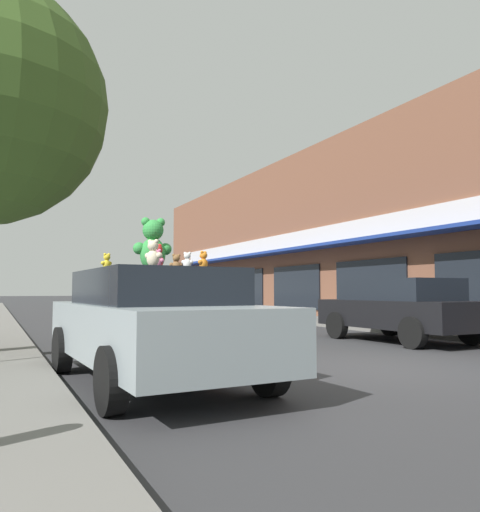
# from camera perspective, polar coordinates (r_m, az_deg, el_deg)

# --- Properties ---
(ground_plane) EXTENTS (260.00, 260.00, 0.00)m
(ground_plane) POSITION_cam_1_polar(r_m,az_deg,el_deg) (8.43, 14.54, -12.20)
(ground_plane) COLOR #333335
(storefront_row) EXTENTS (16.58, 40.62, 7.75)m
(storefront_row) POSITION_cam_1_polar(r_m,az_deg,el_deg) (26.79, 23.58, 1.99)
(storefront_row) COLOR brown
(storefront_row) RESTS_ON ground_plane
(plush_art_car) EXTENTS (2.18, 4.71, 1.50)m
(plush_art_car) POSITION_cam_1_polar(r_m,az_deg,el_deg) (6.78, -9.91, -7.42)
(plush_art_car) COLOR #8C999E
(plush_art_car) RESTS_ON ground_plane
(teddy_bear_giant) EXTENTS (0.56, 0.35, 0.75)m
(teddy_bear_giant) POSITION_cam_1_polar(r_m,az_deg,el_deg) (7.06, -9.93, 1.22)
(teddy_bear_giant) COLOR green
(teddy_bear_giant) RESTS_ON plush_art_car
(teddy_bear_orange) EXTENTS (0.19, 0.16, 0.26)m
(teddy_bear_orange) POSITION_cam_1_polar(r_m,az_deg,el_deg) (6.75, -4.20, -0.56)
(teddy_bear_orange) COLOR orange
(teddy_bear_orange) RESTS_ON plush_art_car
(teddy_bear_white) EXTENTS (0.16, 0.14, 0.22)m
(teddy_bear_white) POSITION_cam_1_polar(r_m,az_deg,el_deg) (6.39, -6.05, -0.54)
(teddy_bear_white) COLOR white
(teddy_bear_white) RESTS_ON plush_art_car
(teddy_bear_pink) EXTENTS (0.18, 0.16, 0.25)m
(teddy_bear_pink) POSITION_cam_1_polar(r_m,az_deg,el_deg) (6.37, -9.47, -0.37)
(teddy_bear_pink) COLOR pink
(teddy_bear_pink) RESTS_ON plush_art_car
(teddy_bear_red) EXTENTS (0.26, 0.23, 0.36)m
(teddy_bear_red) POSITION_cam_1_polar(r_m,az_deg,el_deg) (6.80, -9.46, -0.15)
(teddy_bear_red) COLOR red
(teddy_bear_red) RESTS_ON plush_art_car
(teddy_bear_cream) EXTENTS (0.21, 0.24, 0.33)m
(teddy_bear_cream) POSITION_cam_1_polar(r_m,az_deg,el_deg) (5.95, -9.91, 0.26)
(teddy_bear_cream) COLOR beige
(teddy_bear_cream) RESTS_ON plush_art_car
(teddy_bear_brown) EXTENTS (0.22, 0.14, 0.29)m
(teddy_bear_brown) POSITION_cam_1_polar(r_m,az_deg,el_deg) (7.62, -7.30, -0.86)
(teddy_bear_brown) COLOR olive
(teddy_bear_brown) RESTS_ON plush_art_car
(teddy_bear_yellow) EXTENTS (0.18, 0.14, 0.23)m
(teddy_bear_yellow) POSITION_cam_1_polar(r_m,az_deg,el_deg) (6.99, -14.99, -0.67)
(teddy_bear_yellow) COLOR yellow
(teddy_bear_yellow) RESTS_ON plush_art_car
(parked_car_far_center) EXTENTS (2.00, 4.19, 1.51)m
(parked_car_far_center) POSITION_cam_1_polar(r_m,az_deg,el_deg) (12.76, 17.78, -5.62)
(parked_car_far_center) COLOR black
(parked_car_far_center) RESTS_ON ground_plane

